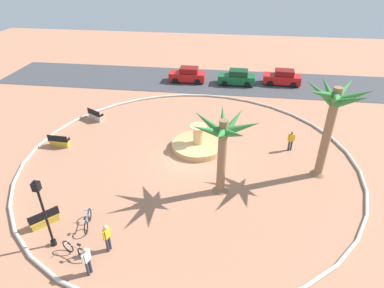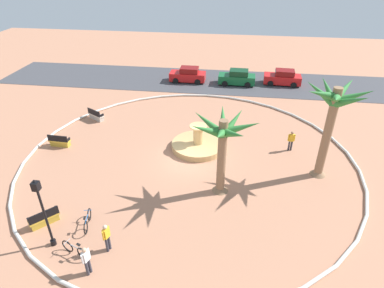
# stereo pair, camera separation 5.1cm
# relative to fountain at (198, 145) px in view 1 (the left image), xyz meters

# --- Properties ---
(ground_plane) EXTENTS (80.00, 80.00, 0.00)m
(ground_plane) POSITION_rel_fountain_xyz_m (-0.44, -1.61, -0.29)
(ground_plane) COLOR tan
(plaza_curb) EXTENTS (23.69, 23.69, 0.20)m
(plaza_curb) POSITION_rel_fountain_xyz_m (-0.44, -1.61, -0.19)
(plaza_curb) COLOR silver
(plaza_curb) RESTS_ON ground
(street_asphalt) EXTENTS (48.00, 8.00, 0.03)m
(street_asphalt) POSITION_rel_fountain_xyz_m (-0.44, 14.64, -0.28)
(street_asphalt) COLOR #424247
(street_asphalt) RESTS_ON ground
(fountain) EXTENTS (4.01, 4.01, 1.94)m
(fountain) POSITION_rel_fountain_xyz_m (0.00, 0.00, 0.00)
(fountain) COLOR tan
(fountain) RESTS_ON ground
(palm_tree_near_fountain) EXTENTS (4.10, 4.03, 6.48)m
(palm_tree_near_fountain) POSITION_rel_fountain_xyz_m (8.41, -2.26, 4.35)
(palm_tree_near_fountain) COLOR #8E6B4C
(palm_tree_near_fountain) RESTS_ON ground
(palm_tree_by_curb) EXTENTS (4.03, 4.17, 5.22)m
(palm_tree_by_curb) POSITION_rel_fountain_xyz_m (2.00, -4.88, 3.47)
(palm_tree_by_curb) COLOR #8E6B4C
(palm_tree_by_curb) RESTS_ON ground
(bench_east) EXTENTS (1.62, 0.58, 1.00)m
(bench_east) POSITION_rel_fountain_xyz_m (-10.58, -1.13, 0.05)
(bench_east) COLOR gold
(bench_east) RESTS_ON ground
(bench_west) EXTENTS (1.46, 1.51, 1.00)m
(bench_west) POSITION_rel_fountain_xyz_m (-7.44, -9.09, 0.05)
(bench_west) COLOR gold
(bench_west) RESTS_ON ground
(bench_north) EXTENTS (1.64, 1.23, 1.00)m
(bench_north) POSITION_rel_fountain_xyz_m (-9.55, 3.57, 0.05)
(bench_north) COLOR beige
(bench_north) RESTS_ON ground
(lamppost) EXTENTS (0.32, 0.32, 4.19)m
(lamppost) POSITION_rel_fountain_xyz_m (-6.25, -10.41, 2.16)
(lamppost) COLOR black
(lamppost) RESTS_ON ground
(bicycle_red_frame) EXTENTS (1.64, 0.68, 0.94)m
(bicycle_red_frame) POSITION_rel_fountain_xyz_m (-4.80, -10.89, 0.09)
(bicycle_red_frame) COLOR black
(bicycle_red_frame) RESTS_ON ground
(bicycle_by_lamppost) EXTENTS (0.53, 1.69, 0.94)m
(bicycle_by_lamppost) POSITION_rel_fountain_xyz_m (-5.01, -8.92, 0.09)
(bicycle_by_lamppost) COLOR black
(bicycle_by_lamppost) RESTS_ON ground
(person_cyclist_helmet) EXTENTS (0.29, 0.51, 1.69)m
(person_cyclist_helmet) POSITION_rel_fountain_xyz_m (-3.29, -10.35, 0.66)
(person_cyclist_helmet) COLOR #33333D
(person_cyclist_helmet) RESTS_ON ground
(person_cyclist_photo) EXTENTS (0.29, 0.51, 1.69)m
(person_cyclist_photo) POSITION_rel_fountain_xyz_m (-3.72, -11.81, 0.66)
(person_cyclist_photo) COLOR #33333D
(person_cyclist_photo) RESTS_ON ground
(person_pedestrian_stroll) EXTENTS (0.53, 0.23, 1.59)m
(person_pedestrian_stroll) POSITION_rel_fountain_xyz_m (6.90, 0.64, 0.60)
(person_pedestrian_stroll) COLOR #33333D
(person_pedestrian_stroll) RESTS_ON ground
(parked_car_leftmost) EXTENTS (4.01, 1.94, 1.67)m
(parked_car_leftmost) POSITION_rel_fountain_xyz_m (-2.87, 14.14, 0.49)
(parked_car_leftmost) COLOR red
(parked_car_leftmost) RESTS_ON ground
(parked_car_second) EXTENTS (4.04, 2.00, 1.67)m
(parked_car_second) POSITION_rel_fountain_xyz_m (2.66, 14.01, 0.49)
(parked_car_second) COLOR #145B2D
(parked_car_second) RESTS_ON ground
(parked_car_third) EXTENTS (4.10, 2.11, 1.67)m
(parked_car_third) POSITION_rel_fountain_xyz_m (7.66, 14.67, 0.49)
(parked_car_third) COLOR red
(parked_car_third) RESTS_ON ground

